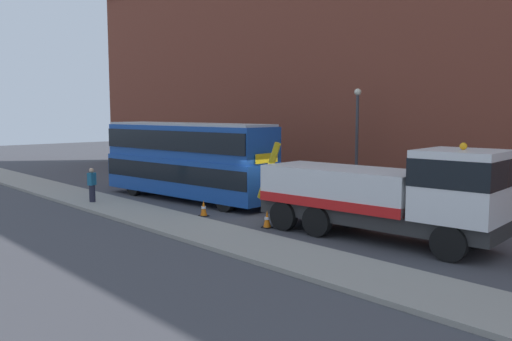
{
  "coord_description": "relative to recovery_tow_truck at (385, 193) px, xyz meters",
  "views": [
    {
      "loc": [
        16.53,
        -16.21,
        4.67
      ],
      "look_at": [
        -0.99,
        -0.12,
        2.0
      ],
      "focal_mm": 37.11,
      "sensor_mm": 36.0,
      "label": 1
    }
  ],
  "objects": [
    {
      "name": "ground_plane",
      "position": [
        -5.83,
        0.07,
        -1.76
      ],
      "size": [
        120.0,
        120.0,
        0.0
      ],
      "primitive_type": "plane",
      "color": "#424247"
    },
    {
      "name": "near_kerb",
      "position": [
        -5.83,
        -4.13,
        -1.68
      ],
      "size": [
        60.0,
        2.8,
        0.15
      ],
      "primitive_type": "cube",
      "color": "gray",
      "rests_on": "ground_plane"
    },
    {
      "name": "building_facade",
      "position": [
        -5.83,
        8.37,
        6.31
      ],
      "size": [
        60.0,
        1.5,
        16.0
      ],
      "color": "brown",
      "rests_on": "ground_plane"
    },
    {
      "name": "recovery_tow_truck",
      "position": [
        0.0,
        0.0,
        0.0
      ],
      "size": [
        10.23,
        3.51,
        3.67
      ],
      "rotation": [
        0.0,
        0.0,
        0.1
      ],
      "color": "#2D2D2D",
      "rests_on": "ground_plane"
    },
    {
      "name": "double_decker_bus",
      "position": [
        -12.19,
        -0.05,
        0.47
      ],
      "size": [
        11.19,
        3.62,
        4.06
      ],
      "rotation": [
        0.0,
        0.0,
        0.1
      ],
      "color": "#19479E",
      "rests_on": "ground_plane"
    },
    {
      "name": "pedestrian_onlooker",
      "position": [
        -14.14,
        -4.48,
        -0.77
      ],
      "size": [
        0.42,
        0.48,
        1.71
      ],
      "rotation": [
        0.0,
        0.0,
        0.49
      ],
      "color": "#232333",
      "rests_on": "near_kerb"
    },
    {
      "name": "traffic_cone_near_bus",
      "position": [
        -8.03,
        -2.12,
        -1.42
      ],
      "size": [
        0.36,
        0.36,
        0.72
      ],
      "color": "orange",
      "rests_on": "ground_plane"
    },
    {
      "name": "traffic_cone_midway",
      "position": [
        -4.39,
        -1.68,
        -1.42
      ],
      "size": [
        0.36,
        0.36,
        0.72
      ],
      "color": "orange",
      "rests_on": "ground_plane"
    },
    {
      "name": "street_lamp",
      "position": [
        -5.9,
        6.18,
        1.71
      ],
      "size": [
        0.36,
        0.36,
        5.83
      ],
      "color": "#38383D",
      "rests_on": "ground_plane"
    }
  ]
}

